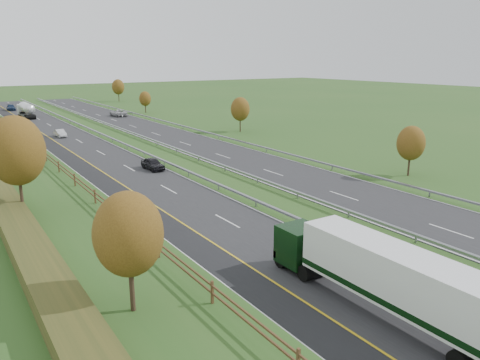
# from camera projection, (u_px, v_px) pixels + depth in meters

# --- Properties ---
(ground) EXTENTS (400.00, 400.00, 0.00)m
(ground) POSITION_uv_depth(u_px,v_px,m) (154.00, 152.00, 69.91)
(ground) COLOR #284E1B
(ground) RESTS_ON ground
(near_carriageway) EXTENTS (10.50, 200.00, 0.04)m
(near_carriageway) POSITION_uv_depth(u_px,v_px,m) (90.00, 153.00, 69.73)
(near_carriageway) COLOR black
(near_carriageway) RESTS_ON ground
(far_carriageway) EXTENTS (10.50, 200.00, 0.04)m
(far_carriageway) POSITION_uv_depth(u_px,v_px,m) (189.00, 142.00, 78.44)
(far_carriageway) COLOR black
(far_carriageway) RESTS_ON ground
(hard_shoulder) EXTENTS (3.00, 200.00, 0.04)m
(hard_shoulder) POSITION_uv_depth(u_px,v_px,m) (64.00, 155.00, 67.74)
(hard_shoulder) COLOR black
(hard_shoulder) RESTS_ON ground
(lane_markings) EXTENTS (26.75, 200.00, 0.01)m
(lane_markings) POSITION_uv_depth(u_px,v_px,m) (132.00, 148.00, 73.00)
(lane_markings) COLOR silver
(lane_markings) RESTS_ON near_carriageway
(fence_left) EXTENTS (0.12, 189.06, 1.20)m
(fence_left) POSITION_uv_depth(u_px,v_px,m) (27.00, 140.00, 64.22)
(fence_left) COLOR #422B19
(fence_left) RESTS_ON embankment_left
(median_barrier_near) EXTENTS (0.32, 200.00, 0.71)m
(median_barrier_near) POSITION_uv_depth(u_px,v_px,m) (127.00, 145.00, 72.59)
(median_barrier_near) COLOR gray
(median_barrier_near) RESTS_ON ground
(median_barrier_far) EXTENTS (0.32, 200.00, 0.71)m
(median_barrier_far) POSITION_uv_depth(u_px,v_px,m) (157.00, 142.00, 75.28)
(median_barrier_far) COLOR gray
(median_barrier_far) RESTS_ON ground
(outer_barrier_far) EXTENTS (0.32, 200.00, 0.71)m
(outer_barrier_far) POSITION_uv_depth(u_px,v_px,m) (219.00, 135.00, 81.36)
(outer_barrier_far) COLOR gray
(outer_barrier_far) RESTS_ON ground
(trees_far) EXTENTS (8.45, 118.60, 7.12)m
(trees_far) POSITION_uv_depth(u_px,v_px,m) (182.00, 100.00, 108.07)
(trees_far) COLOR #2D2116
(trees_far) RESTS_ON ground
(box_lorry) EXTENTS (2.58, 16.28, 4.06)m
(box_lorry) POSITION_uv_depth(u_px,v_px,m) (387.00, 278.00, 24.93)
(box_lorry) COLOR black
(box_lorry) RESTS_ON near_carriageway
(road_tanker) EXTENTS (2.40, 11.22, 3.46)m
(road_tanker) POSITION_uv_depth(u_px,v_px,m) (26.00, 110.00, 110.59)
(road_tanker) COLOR silver
(road_tanker) RESTS_ON near_carriageway
(car_dark_near) EXTENTS (1.91, 4.36, 1.46)m
(car_dark_near) POSITION_uv_depth(u_px,v_px,m) (153.00, 164.00, 58.91)
(car_dark_near) COLOR black
(car_dark_near) RESTS_ON near_carriageway
(car_silver_mid) EXTENTS (1.55, 4.02, 1.31)m
(car_silver_mid) POSITION_uv_depth(u_px,v_px,m) (60.00, 133.00, 83.34)
(car_silver_mid) COLOR #BCBCC1
(car_silver_mid) RESTS_ON near_carriageway
(car_small_far) EXTENTS (2.55, 5.37, 1.51)m
(car_small_far) POSITION_uv_depth(u_px,v_px,m) (11.00, 107.00, 125.62)
(car_small_far) COLOR #14233F
(car_small_far) RESTS_ON near_carriageway
(car_oncoming) EXTENTS (2.93, 5.92, 1.61)m
(car_oncoming) POSITION_uv_depth(u_px,v_px,m) (118.00, 113.00, 112.93)
(car_oncoming) COLOR #B3B2B7
(car_oncoming) RESTS_ON far_carriageway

